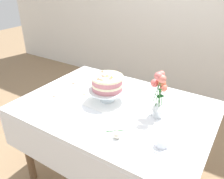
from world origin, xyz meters
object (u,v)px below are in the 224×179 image
(fallen_rose, at_px, (117,135))
(layer_cake, at_px, (107,83))
(cake_stand, at_px, (107,91))
(teacup, at_px, (162,144))
(flower_vase, at_px, (159,95))
(dining_table, at_px, (113,118))

(fallen_rose, bearing_deg, layer_cake, 131.00)
(cake_stand, relative_size, fallen_rose, 2.55)
(cake_stand, xyz_separation_m, teacup, (0.55, -0.27, -0.06))
(layer_cake, xyz_separation_m, fallen_rose, (0.29, -0.34, -0.13))
(layer_cake, distance_m, teacup, 0.62)
(layer_cake, xyz_separation_m, flower_vase, (0.40, 0.01, 0.01))
(cake_stand, xyz_separation_m, fallen_rose, (0.29, -0.34, -0.06))
(teacup, bearing_deg, dining_table, 155.05)
(flower_vase, relative_size, fallen_rose, 2.95)
(teacup, bearing_deg, cake_stand, 153.83)
(dining_table, height_order, flower_vase, flower_vase)
(teacup, relative_size, fallen_rose, 1.18)
(cake_stand, height_order, flower_vase, flower_vase)
(dining_table, relative_size, teacup, 10.45)
(flower_vase, distance_m, teacup, 0.34)
(dining_table, xyz_separation_m, layer_cake, (-0.09, 0.06, 0.25))
(layer_cake, bearing_deg, teacup, -26.17)
(dining_table, xyz_separation_m, flower_vase, (0.31, 0.06, 0.26))
(flower_vase, bearing_deg, cake_stand, -178.82)
(teacup, bearing_deg, fallen_rose, -164.99)
(layer_cake, xyz_separation_m, teacup, (0.55, -0.27, -0.13))
(teacup, bearing_deg, flower_vase, 117.49)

